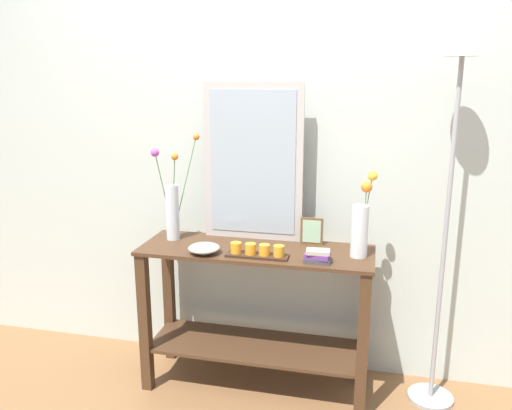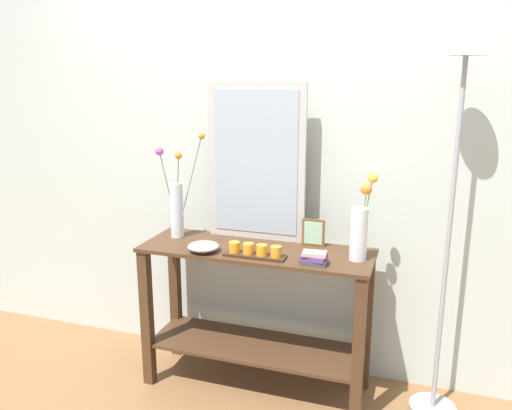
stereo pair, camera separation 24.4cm
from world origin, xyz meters
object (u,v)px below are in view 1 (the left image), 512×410
object	(u,v)px
mirror_leaning	(253,163)
vase_right	(361,225)
book_stack	(317,256)
tall_vase_left	(172,206)
picture_frame_small	(312,231)
console_table	(256,303)
floor_lamp	(452,167)
candle_tray	(257,251)
decorative_bowl	(204,248)

from	to	relation	value
mirror_leaning	vase_right	size ratio (longest dim) A/B	1.98
mirror_leaning	book_stack	xyz separation A→B (m)	(0.40, -0.31, -0.40)
tall_vase_left	picture_frame_small	bearing A→B (deg)	6.21
book_stack	console_table	bearing A→B (deg)	158.73
tall_vase_left	floor_lamp	world-z (taller)	floor_lamp
vase_right	candle_tray	distance (m)	0.54
mirror_leaning	candle_tray	size ratio (longest dim) A/B	2.71
picture_frame_small	vase_right	bearing A→B (deg)	-28.09
floor_lamp	candle_tray	bearing A→B (deg)	-167.67
tall_vase_left	picture_frame_small	world-z (taller)	tall_vase_left
mirror_leaning	candle_tray	distance (m)	0.51
mirror_leaning	decorative_bowl	world-z (taller)	mirror_leaning
tall_vase_left	vase_right	world-z (taller)	tall_vase_left
console_table	picture_frame_small	xyz separation A→B (m)	(0.28, 0.14, 0.39)
tall_vase_left	book_stack	distance (m)	0.87
picture_frame_small	decorative_bowl	bearing A→B (deg)	-152.34
floor_lamp	book_stack	bearing A→B (deg)	-160.88
candle_tray	decorative_bowl	xyz separation A→B (m)	(-0.28, -0.01, -0.00)
mirror_leaning	vase_right	distance (m)	0.68
tall_vase_left	floor_lamp	xyz separation A→B (m)	(1.44, 0.02, 0.27)
vase_right	mirror_leaning	bearing A→B (deg)	163.60
picture_frame_small	decorative_bowl	size ratio (longest dim) A/B	0.89
mirror_leaning	floor_lamp	bearing A→B (deg)	-5.55
vase_right	floor_lamp	world-z (taller)	floor_lamp
book_stack	floor_lamp	xyz separation A→B (m)	(0.61, 0.21, 0.43)
tall_vase_left	decorative_bowl	xyz separation A→B (m)	(0.24, -0.19, -0.16)
vase_right	floor_lamp	xyz separation A→B (m)	(0.41, 0.08, 0.30)
floor_lamp	picture_frame_small	bearing A→B (deg)	174.76
console_table	floor_lamp	bearing A→B (deg)	4.76
console_table	tall_vase_left	bearing A→B (deg)	173.27
console_table	picture_frame_small	distance (m)	0.50
tall_vase_left	book_stack	world-z (taller)	tall_vase_left
floor_lamp	console_table	bearing A→B (deg)	-175.24
decorative_bowl	floor_lamp	distance (m)	1.29
decorative_bowl	floor_lamp	bearing A→B (deg)	10.02
console_table	vase_right	distance (m)	0.72
decorative_bowl	floor_lamp	size ratio (longest dim) A/B	0.09
tall_vase_left	book_stack	xyz separation A→B (m)	(0.83, -0.19, -0.16)
console_table	floor_lamp	size ratio (longest dim) A/B	0.66
mirror_leaning	tall_vase_left	world-z (taller)	mirror_leaning
tall_vase_left	candle_tray	distance (m)	0.58
vase_right	decorative_bowl	size ratio (longest dim) A/B	2.61
console_table	picture_frame_small	world-z (taller)	picture_frame_small
picture_frame_small	book_stack	distance (m)	0.28
console_table	mirror_leaning	bearing A→B (deg)	108.27
vase_right	picture_frame_small	distance (m)	0.31
mirror_leaning	picture_frame_small	world-z (taller)	mirror_leaning
vase_right	floor_lamp	distance (m)	0.51
candle_tray	picture_frame_small	size ratio (longest dim) A/B	2.15
console_table	tall_vase_left	size ratio (longest dim) A/B	2.13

